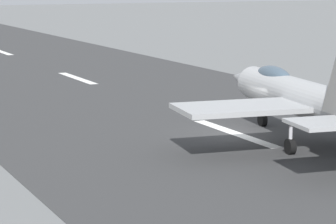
{
  "coord_description": "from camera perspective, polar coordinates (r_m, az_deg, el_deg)",
  "views": [
    {
      "loc": [
        -33.79,
        20.73,
        8.21
      ],
      "look_at": [
        -3.53,
        5.76,
        2.2
      ],
      "focal_mm": 80.35,
      "sensor_mm": 36.0,
      "label": 1
    }
  ],
  "objects": [
    {
      "name": "ground_plane",
      "position": [
        40.48,
        5.1,
        -1.65
      ],
      "size": [
        400.0,
        400.0,
        0.0
      ],
      "primitive_type": "plane",
      "color": "slate"
    },
    {
      "name": "fighter_jet",
      "position": [
        37.9,
        10.31,
        1.11
      ],
      "size": [
        17.49,
        14.04,
        5.59
      ],
      "color": "#9EA0A1",
      "rests_on": "ground"
    },
    {
      "name": "runway_strip",
      "position": [
        40.47,
        5.12,
        -1.64
      ],
      "size": [
        240.0,
        26.0,
        0.02
      ],
      "color": "#353536",
      "rests_on": "ground"
    },
    {
      "name": "crew_person",
      "position": [
        51.53,
        9.62,
        1.71
      ],
      "size": [
        0.48,
        0.59,
        1.63
      ],
      "color": "#1E2338",
      "rests_on": "ground"
    }
  ]
}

